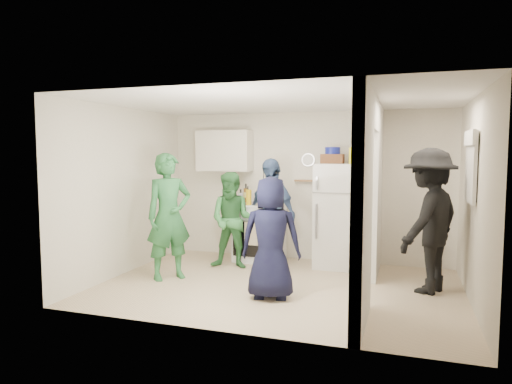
% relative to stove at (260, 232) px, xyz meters
% --- Properties ---
extents(floor, '(4.80, 4.80, 0.00)m').
position_rel_stove_xyz_m(floor, '(0.70, -1.37, -0.48)').
color(floor, beige).
rests_on(floor, ground).
extents(wall_back, '(4.80, 0.00, 4.80)m').
position_rel_stove_xyz_m(wall_back, '(0.70, 0.33, 0.77)').
color(wall_back, silver).
rests_on(wall_back, floor).
extents(wall_front, '(4.80, 0.00, 4.80)m').
position_rel_stove_xyz_m(wall_front, '(0.70, -3.07, 0.77)').
color(wall_front, silver).
rests_on(wall_front, floor).
extents(wall_left, '(0.00, 3.40, 3.40)m').
position_rel_stove_xyz_m(wall_left, '(-1.70, -1.37, 0.77)').
color(wall_left, silver).
rests_on(wall_left, floor).
extents(wall_right, '(0.00, 3.40, 3.40)m').
position_rel_stove_xyz_m(wall_right, '(3.10, -1.37, 0.77)').
color(wall_right, silver).
rests_on(wall_right, floor).
extents(ceiling, '(4.80, 4.80, 0.00)m').
position_rel_stove_xyz_m(ceiling, '(0.70, -1.37, 2.02)').
color(ceiling, white).
rests_on(ceiling, wall_back).
extents(partition_pier_back, '(0.12, 1.20, 2.50)m').
position_rel_stove_xyz_m(partition_pier_back, '(1.90, -0.27, 0.77)').
color(partition_pier_back, silver).
rests_on(partition_pier_back, floor).
extents(partition_pier_front, '(0.12, 1.20, 2.50)m').
position_rel_stove_xyz_m(partition_pier_front, '(1.90, -2.47, 0.77)').
color(partition_pier_front, silver).
rests_on(partition_pier_front, floor).
extents(partition_header, '(0.12, 1.00, 0.40)m').
position_rel_stove_xyz_m(partition_header, '(1.90, -1.37, 1.82)').
color(partition_header, silver).
rests_on(partition_header, partition_pier_back).
extents(stove, '(0.81, 0.68, 0.97)m').
position_rel_stove_xyz_m(stove, '(0.00, 0.00, 0.00)').
color(stove, white).
rests_on(stove, floor).
extents(upper_cabinet, '(0.95, 0.34, 0.70)m').
position_rel_stove_xyz_m(upper_cabinet, '(-0.70, 0.15, 1.37)').
color(upper_cabinet, silver).
rests_on(upper_cabinet, wall_back).
extents(fridge, '(0.68, 0.66, 1.65)m').
position_rel_stove_xyz_m(fridge, '(1.31, -0.03, 0.34)').
color(fridge, white).
rests_on(fridge, floor).
extents(wicker_basket, '(0.35, 0.25, 0.15)m').
position_rel_stove_xyz_m(wicker_basket, '(1.21, 0.02, 1.24)').
color(wicker_basket, brown).
rests_on(wicker_basket, fridge).
extents(blue_bowl, '(0.24, 0.24, 0.11)m').
position_rel_stove_xyz_m(blue_bowl, '(1.21, 0.02, 1.37)').
color(blue_bowl, navy).
rests_on(blue_bowl, wicker_basket).
extents(yellow_cup_stack_top, '(0.09, 0.09, 0.25)m').
position_rel_stove_xyz_m(yellow_cup_stack_top, '(1.53, -0.13, 1.29)').
color(yellow_cup_stack_top, yellow).
rests_on(yellow_cup_stack_top, fridge).
extents(wall_clock, '(0.22, 0.02, 0.22)m').
position_rel_stove_xyz_m(wall_clock, '(0.75, 0.31, 1.22)').
color(wall_clock, white).
rests_on(wall_clock, wall_back).
extents(spice_shelf, '(0.35, 0.08, 0.03)m').
position_rel_stove_xyz_m(spice_shelf, '(0.70, 0.28, 0.87)').
color(spice_shelf, olive).
rests_on(spice_shelf, wall_back).
extents(nook_window, '(0.03, 0.70, 0.80)m').
position_rel_stove_xyz_m(nook_window, '(3.08, -1.17, 1.17)').
color(nook_window, black).
rests_on(nook_window, wall_right).
extents(nook_window_frame, '(0.04, 0.76, 0.86)m').
position_rel_stove_xyz_m(nook_window_frame, '(3.07, -1.17, 1.17)').
color(nook_window_frame, white).
rests_on(nook_window_frame, wall_right).
extents(nook_valance, '(0.04, 0.82, 0.18)m').
position_rel_stove_xyz_m(nook_valance, '(3.04, -1.17, 1.52)').
color(nook_valance, white).
rests_on(nook_valance, wall_right).
extents(yellow_cup_stack_stove, '(0.09, 0.09, 0.25)m').
position_rel_stove_xyz_m(yellow_cup_stack_stove, '(-0.12, -0.22, 0.61)').
color(yellow_cup_stack_stove, gold).
rests_on(yellow_cup_stack_stove, stove).
extents(red_cup, '(0.09, 0.09, 0.12)m').
position_rel_stove_xyz_m(red_cup, '(0.22, -0.20, 0.54)').
color(red_cup, '#AF0B12').
rests_on(red_cup, stove).
extents(person_green_left, '(0.76, 0.79, 1.82)m').
position_rel_stove_xyz_m(person_green_left, '(-0.90, -1.48, 0.43)').
color(person_green_left, '#2E733A').
rests_on(person_green_left, floor).
extents(person_green_center, '(0.81, 0.68, 1.52)m').
position_rel_stove_xyz_m(person_green_center, '(-0.25, -0.61, 0.28)').
color(person_green_center, '#347741').
rests_on(person_green_center, floor).
extents(person_denim, '(1.09, 0.90, 1.74)m').
position_rel_stove_xyz_m(person_denim, '(0.33, -0.46, 0.38)').
color(person_denim, '#375379').
rests_on(person_denim, floor).
extents(person_navy, '(0.82, 0.61, 1.53)m').
position_rel_stove_xyz_m(person_navy, '(0.75, -1.88, 0.28)').
color(person_navy, black).
rests_on(person_navy, floor).
extents(person_nook, '(1.18, 1.40, 1.88)m').
position_rel_stove_xyz_m(person_nook, '(2.62, -0.97, 0.46)').
color(person_nook, black).
rests_on(person_nook, floor).
extents(bottle_a, '(0.07, 0.07, 0.32)m').
position_rel_stove_xyz_m(bottle_a, '(-0.30, 0.13, 0.64)').
color(bottle_a, brown).
rests_on(bottle_a, stove).
extents(bottle_b, '(0.06, 0.06, 0.29)m').
position_rel_stove_xyz_m(bottle_b, '(-0.18, -0.08, 0.63)').
color(bottle_b, '#1B5328').
rests_on(bottle_b, stove).
extents(bottle_c, '(0.08, 0.08, 0.26)m').
position_rel_stove_xyz_m(bottle_c, '(-0.06, 0.15, 0.61)').
color(bottle_c, silver).
rests_on(bottle_c, stove).
extents(bottle_d, '(0.06, 0.06, 0.27)m').
position_rel_stove_xyz_m(bottle_d, '(0.02, -0.06, 0.62)').
color(bottle_d, '#5C2510').
rests_on(bottle_d, stove).
extents(bottle_e, '(0.07, 0.07, 0.26)m').
position_rel_stove_xyz_m(bottle_e, '(0.10, 0.18, 0.61)').
color(bottle_e, '#A1ABB2').
rests_on(bottle_e, stove).
extents(bottle_f, '(0.08, 0.08, 0.30)m').
position_rel_stove_xyz_m(bottle_f, '(0.17, 0.03, 0.63)').
color(bottle_f, '#123315').
rests_on(bottle_f, stove).
extents(bottle_g, '(0.07, 0.07, 0.28)m').
position_rel_stove_xyz_m(bottle_g, '(0.27, 0.15, 0.63)').
color(bottle_g, olive).
rests_on(bottle_g, stove).
extents(bottle_h, '(0.08, 0.08, 0.25)m').
position_rel_stove_xyz_m(bottle_h, '(-0.30, -0.12, 0.61)').
color(bottle_h, '#B1B9BD').
rests_on(bottle_h, stove).
extents(bottle_i, '(0.07, 0.07, 0.30)m').
position_rel_stove_xyz_m(bottle_i, '(0.04, 0.09, 0.63)').
color(bottle_i, '#622910').
rests_on(bottle_i, stove).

